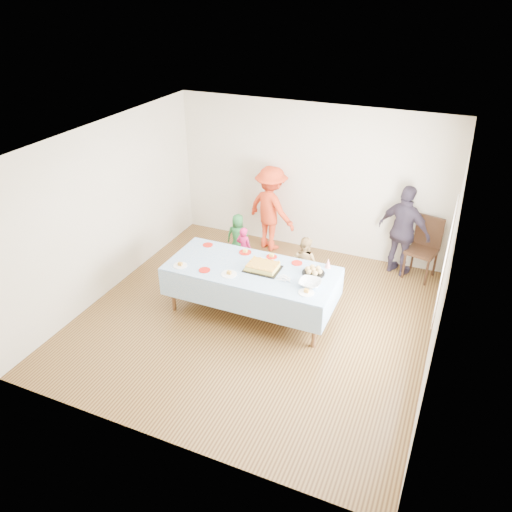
# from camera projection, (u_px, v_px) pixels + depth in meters

# --- Properties ---
(ground) EXTENTS (5.00, 5.00, 0.00)m
(ground) POSITION_uv_depth(u_px,v_px,m) (255.00, 318.00, 7.54)
(ground) COLOR #402712
(ground) RESTS_ON ground
(room_walls) EXTENTS (5.04, 5.04, 2.72)m
(room_walls) POSITION_uv_depth(u_px,v_px,m) (259.00, 211.00, 6.66)
(room_walls) COLOR beige
(room_walls) RESTS_ON ground
(party_table) EXTENTS (2.50, 1.10, 0.78)m
(party_table) POSITION_uv_depth(u_px,v_px,m) (251.00, 271.00, 7.32)
(party_table) COLOR #54311C
(party_table) RESTS_ON ground
(birthday_cake) EXTENTS (0.50, 0.39, 0.09)m
(birthday_cake) POSITION_uv_depth(u_px,v_px,m) (263.00, 267.00, 7.25)
(birthday_cake) COLOR black
(birthday_cake) RESTS_ON party_table
(rolls_tray) EXTENTS (0.33, 0.33, 0.10)m
(rolls_tray) POSITION_uv_depth(u_px,v_px,m) (313.00, 271.00, 7.14)
(rolls_tray) COLOR black
(rolls_tray) RESTS_ON party_table
(punch_bowl) EXTENTS (0.31, 0.31, 0.08)m
(punch_bowl) POSITION_uv_depth(u_px,v_px,m) (310.00, 283.00, 6.87)
(punch_bowl) COLOR silver
(punch_bowl) RESTS_ON party_table
(party_hat) EXTENTS (0.09, 0.09, 0.15)m
(party_hat) POSITION_uv_depth(u_px,v_px,m) (328.00, 263.00, 7.28)
(party_hat) COLOR white
(party_hat) RESTS_ON party_table
(fork_pile) EXTENTS (0.24, 0.18, 0.07)m
(fork_pile) POSITION_uv_depth(u_px,v_px,m) (285.00, 279.00, 6.98)
(fork_pile) COLOR white
(fork_pile) RESTS_ON party_table
(plate_red_far_a) EXTENTS (0.16, 0.16, 0.01)m
(plate_red_far_a) POSITION_uv_depth(u_px,v_px,m) (208.00, 245.00, 7.92)
(plate_red_far_a) COLOR red
(plate_red_far_a) RESTS_ON party_table
(plate_red_far_b) EXTENTS (0.19, 0.19, 0.01)m
(plate_red_far_b) POSITION_uv_depth(u_px,v_px,m) (245.00, 252.00, 7.70)
(plate_red_far_b) COLOR red
(plate_red_far_b) RESTS_ON party_table
(plate_red_far_c) EXTENTS (0.17, 0.17, 0.01)m
(plate_red_far_c) POSITION_uv_depth(u_px,v_px,m) (272.00, 257.00, 7.58)
(plate_red_far_c) COLOR red
(plate_red_far_c) RESTS_ON party_table
(plate_red_far_d) EXTENTS (0.17, 0.17, 0.01)m
(plate_red_far_d) POSITION_uv_depth(u_px,v_px,m) (297.00, 263.00, 7.42)
(plate_red_far_d) COLOR red
(plate_red_far_d) RESTS_ON party_table
(plate_red_near) EXTENTS (0.17, 0.17, 0.01)m
(plate_red_near) POSITION_uv_depth(u_px,v_px,m) (205.00, 270.00, 7.24)
(plate_red_near) COLOR red
(plate_red_near) RESTS_ON party_table
(plate_white_left) EXTENTS (0.21, 0.21, 0.01)m
(plate_white_left) POSITION_uv_depth(u_px,v_px,m) (180.00, 266.00, 7.35)
(plate_white_left) COLOR white
(plate_white_left) RESTS_ON party_table
(plate_white_mid) EXTENTS (0.23, 0.23, 0.01)m
(plate_white_mid) POSITION_uv_depth(u_px,v_px,m) (229.00, 274.00, 7.14)
(plate_white_mid) COLOR white
(plate_white_mid) RESTS_ON party_table
(plate_white_right) EXTENTS (0.22, 0.22, 0.01)m
(plate_white_right) POSITION_uv_depth(u_px,v_px,m) (306.00, 292.00, 6.72)
(plate_white_right) COLOR white
(plate_white_right) RESTS_ON party_table
(dining_chair) EXTENTS (0.55, 0.55, 1.06)m
(dining_chair) POSITION_uv_depth(u_px,v_px,m) (425.00, 244.00, 8.36)
(dining_chair) COLOR black
(dining_chair) RESTS_ON ground
(toddler_left) EXTENTS (0.31, 0.22, 0.80)m
(toddler_left) POSITION_uv_depth(u_px,v_px,m) (244.00, 248.00, 8.62)
(toddler_left) COLOR #D31A5C
(toddler_left) RESTS_ON ground
(toddler_mid) EXTENTS (0.46, 0.35, 0.85)m
(toddler_mid) POSITION_uv_depth(u_px,v_px,m) (238.00, 237.00, 8.96)
(toddler_mid) COLOR #22662E
(toddler_mid) RESTS_ON ground
(toddler_right) EXTENTS (0.51, 0.44, 0.91)m
(toddler_right) POSITION_uv_depth(u_px,v_px,m) (304.00, 263.00, 8.08)
(toddler_right) COLOR tan
(toddler_right) RESTS_ON ground
(adult_left) EXTENTS (1.17, 0.93, 1.59)m
(adult_left) POSITION_uv_depth(u_px,v_px,m) (271.00, 209.00, 9.13)
(adult_left) COLOR red
(adult_left) RESTS_ON ground
(adult_right) EXTENTS (1.01, 0.70, 1.60)m
(adult_right) POSITION_uv_depth(u_px,v_px,m) (404.00, 231.00, 8.31)
(adult_right) COLOR #2F2735
(adult_right) RESTS_ON ground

